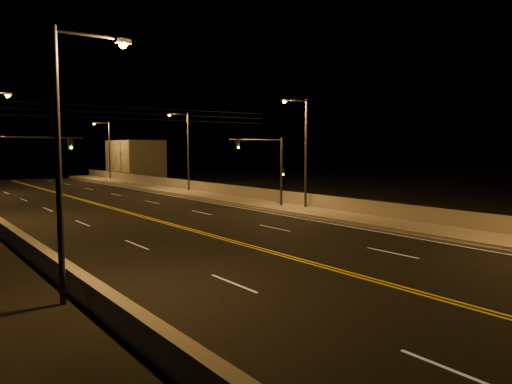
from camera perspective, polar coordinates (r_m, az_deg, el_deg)
road at (r=28.83m, az=-5.58°, el=-4.86°), size 18.00×120.00×0.02m
sidewalk at (r=35.46m, az=9.64°, el=-2.80°), size 3.60×120.00×0.30m
curb at (r=34.16m, az=7.45°, el=-3.20°), size 0.14×120.00×0.15m
parapet_wall at (r=36.57m, az=11.46°, el=-1.56°), size 0.30×120.00×1.00m
jersey_barrier at (r=25.37m, az=-24.58°, el=-5.74°), size 0.45×120.00×0.83m
distant_building_right at (r=80.77m, az=-13.63°, el=3.60°), size 6.00×10.00×6.07m
parapet_rail at (r=36.51m, az=11.48°, el=-0.74°), size 0.06×120.00×0.06m
lane_markings at (r=28.77m, az=-5.51°, el=-4.85°), size 17.32×116.00×0.00m
streetlight_1 at (r=39.09m, az=5.42°, el=5.21°), size 2.55×0.28×8.73m
streetlight_2 at (r=54.96m, az=-8.02°, el=5.15°), size 2.55×0.28×8.73m
streetlight_3 at (r=77.38m, az=-16.61°, el=4.97°), size 2.55×0.28×8.73m
streetlight_4 at (r=16.87m, az=-20.78°, el=5.02°), size 2.55×0.28×8.73m
traffic_signal_right at (r=39.71m, az=1.76°, el=3.24°), size 5.11×0.31×5.78m
traffic_signal_left at (r=31.86m, az=-25.92°, el=2.26°), size 5.11×0.31×5.78m
overhead_wires at (r=36.98m, az=-13.27°, el=8.72°), size 22.00×0.03×0.83m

